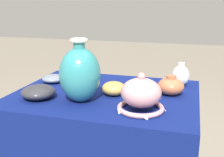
{
  "coord_description": "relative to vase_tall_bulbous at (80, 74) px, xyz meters",
  "views": [
    {
      "loc": [
        0.43,
        -1.36,
        1.19
      ],
      "look_at": [
        0.07,
        -0.13,
        0.84
      ],
      "focal_mm": 45.0,
      "sensor_mm": 36.0,
      "label": 1
    }
  ],
  "objects": [
    {
      "name": "bowl_shallow_slate",
      "position": [
        -0.29,
        0.26,
        -0.11
      ],
      "size": [
        0.13,
        0.13,
        0.05
      ],
      "primitive_type": "ellipsoid",
      "color": "slate",
      "rests_on": "display_table"
    },
    {
      "name": "vase_tall_bulbous",
      "position": [
        0.0,
        0.0,
        0.0
      ],
      "size": [
        0.2,
        0.2,
        0.31
      ],
      "color": "teal",
      "rests_on": "display_table"
    },
    {
      "name": "mosaic_tile_box",
      "position": [
        -0.16,
        0.41,
        -0.09
      ],
      "size": [
        0.16,
        0.11,
        0.08
      ],
      "rotation": [
        0.0,
        0.0,
        0.04
      ],
      "color": "#232328",
      "rests_on": "display_table"
    },
    {
      "name": "display_table",
      "position": [
        0.08,
        0.14,
        -0.22
      ],
      "size": [
        0.96,
        0.76,
        0.72
      ],
      "color": "#38383D",
      "rests_on": "ground_plane"
    },
    {
      "name": "jar_round_terracotta",
      "position": [
        0.41,
        0.22,
        -0.09
      ],
      "size": [
        0.14,
        0.14,
        0.1
      ],
      "color": "#BC6642",
      "rests_on": "display_table"
    },
    {
      "name": "jar_round_porcelain",
      "position": [
        0.45,
        0.4,
        -0.07
      ],
      "size": [
        0.1,
        0.1,
        0.14
      ],
      "color": "white",
      "rests_on": "display_table"
    },
    {
      "name": "vase_dome_bell",
      "position": [
        0.3,
        -0.04,
        -0.07
      ],
      "size": [
        0.22,
        0.22,
        0.18
      ],
      "color": "#D19399",
      "rests_on": "display_table"
    },
    {
      "name": "bowl_shallow_charcoal",
      "position": [
        -0.22,
        -0.03,
        -0.1
      ],
      "size": [
        0.17,
        0.17,
        0.07
      ],
      "primitive_type": "ellipsoid",
      "color": "#2D2D33",
      "rests_on": "display_table"
    },
    {
      "name": "bowl_shallow_ochre",
      "position": [
        0.13,
        0.14,
        -0.1
      ],
      "size": [
        0.13,
        0.13,
        0.07
      ],
      "primitive_type": "ellipsoid",
      "color": "gold",
      "rests_on": "display_table"
    }
  ]
}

